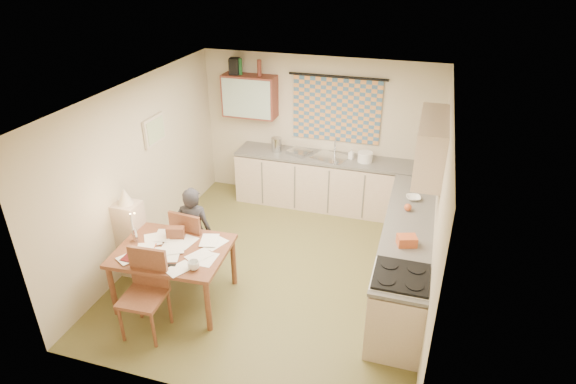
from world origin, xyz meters
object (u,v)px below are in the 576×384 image
(counter_back, at_px, (332,183))
(counter_right, at_px, (405,256))
(stove, at_px, (397,310))
(chair_far, at_px, (196,252))
(shelf_stand, at_px, (132,239))
(dining_table, at_px, (176,274))
(person, at_px, (194,232))

(counter_back, distance_m, counter_right, 2.27)
(stove, xyz_separation_m, chair_far, (-2.75, 0.58, -0.16))
(chair_far, xyz_separation_m, shelf_stand, (-0.79, -0.26, 0.23))
(shelf_stand, bearing_deg, dining_table, -22.00)
(chair_far, xyz_separation_m, person, (0.01, -0.01, 0.34))
(counter_right, xyz_separation_m, dining_table, (-2.73, -1.12, -0.07))
(stove, bearing_deg, dining_table, -179.72)
(shelf_stand, bearing_deg, chair_far, 18.35)
(person, bearing_deg, counter_back, -131.08)
(counter_right, xyz_separation_m, shelf_stand, (-3.54, -0.79, 0.09))
(dining_table, bearing_deg, counter_back, 61.33)
(stove, height_order, dining_table, stove)
(dining_table, bearing_deg, shelf_stand, 154.40)
(counter_right, height_order, person, person)
(counter_back, distance_m, person, 2.74)
(chair_far, relative_size, person, 0.77)
(stove, bearing_deg, person, 168.38)
(dining_table, xyz_separation_m, person, (-0.00, 0.58, 0.28))
(dining_table, xyz_separation_m, shelf_stand, (-0.81, 0.33, 0.16))
(stove, bearing_deg, chair_far, 168.16)
(counter_right, xyz_separation_m, person, (-2.73, -0.54, 0.20))
(stove, relative_size, chair_far, 0.94)
(person, bearing_deg, shelf_stand, 6.37)
(stove, relative_size, dining_table, 0.68)
(counter_right, xyz_separation_m, chair_far, (-2.75, -0.53, -0.14))
(dining_table, bearing_deg, stove, -3.32)
(chair_far, height_order, shelf_stand, shelf_stand)
(stove, height_order, chair_far, chair_far)
(dining_table, relative_size, person, 1.07)
(dining_table, distance_m, shelf_stand, 0.89)
(person, bearing_deg, stove, 157.51)
(counter_back, height_order, stove, stove)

